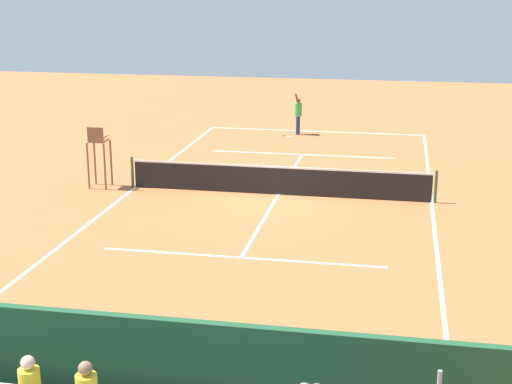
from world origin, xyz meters
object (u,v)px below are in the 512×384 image
object	(u,v)px
tennis_net	(279,180)
tennis_racket	(289,137)
tennis_ball_near	(236,146)
tennis_ball_far	(276,146)
tennis_player	(298,112)
umpire_chair	(98,150)

from	to	relation	value
tennis_net	tennis_racket	bearing A→B (deg)	-83.62
tennis_ball_near	tennis_ball_far	world-z (taller)	same
tennis_player	tennis_ball_far	xyz separation A→B (m)	(0.53, 2.92, -0.98)
umpire_chair	tennis_ball_near	xyz separation A→B (m)	(-3.23, -7.27, -1.28)
tennis_net	tennis_ball_far	distance (m)	7.38
umpire_chair	tennis_ball_far	size ratio (longest dim) A/B	32.42
tennis_net	tennis_racket	xyz separation A→B (m)	(1.06, -9.46, -0.49)
tennis_net	umpire_chair	distance (m)	6.26
tennis_net	tennis_ball_far	bearing A→B (deg)	-80.04
tennis_ball_near	tennis_ball_far	xyz separation A→B (m)	(-1.69, -0.22, 0.00)
tennis_net	umpire_chair	bearing A→B (deg)	2.18
tennis_racket	tennis_ball_near	size ratio (longest dim) A/B	8.27
tennis_net	tennis_ball_far	world-z (taller)	tennis_net
tennis_player	tennis_ball_near	size ratio (longest dim) A/B	29.18
tennis_racket	tennis_ball_near	bearing A→B (deg)	51.77
tennis_racket	tennis_ball_far	bearing A→B (deg)	84.42
tennis_ball_far	umpire_chair	bearing A→B (deg)	56.66
tennis_net	tennis_player	world-z (taller)	tennis_player
tennis_player	tennis_ball_near	world-z (taller)	tennis_player
tennis_ball_near	tennis_ball_far	distance (m)	1.71
tennis_net	tennis_player	size ratio (longest dim) A/B	5.35
umpire_chair	tennis_player	world-z (taller)	umpire_chair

